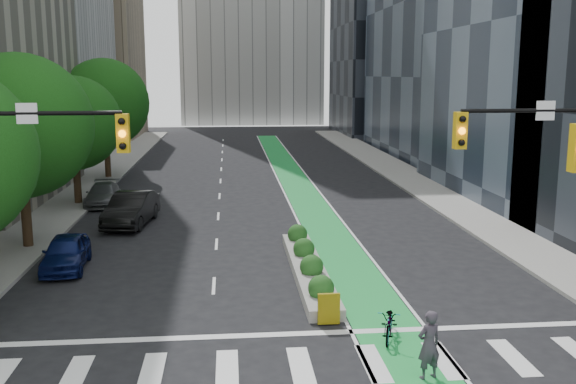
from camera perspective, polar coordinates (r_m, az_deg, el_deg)
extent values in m
plane|color=black|center=(18.97, 0.80, -13.93)|extent=(160.00, 160.00, 0.00)
cube|color=gray|center=(44.02, -18.29, -0.23)|extent=(3.60, 90.00, 0.15)
cube|color=gray|center=(45.01, 12.43, 0.28)|extent=(3.60, 90.00, 0.15)
cube|color=green|center=(48.07, 0.55, 1.09)|extent=(2.20, 70.00, 0.01)
cube|color=tan|center=(85.29, -18.11, 13.43)|extent=(14.00, 16.00, 26.00)
cube|color=black|center=(88.15, 9.34, 14.33)|extent=(14.00, 18.00, 28.00)
cylinder|color=black|center=(31.03, -22.37, -0.19)|extent=(0.44, 0.44, 5.04)
sphere|color=#16460F|center=(30.66, -22.76, 5.43)|extent=(6.40, 6.40, 6.40)
cylinder|color=black|center=(40.61, -18.29, 2.01)|extent=(0.44, 0.44, 4.48)
sphere|color=#16460F|center=(40.33, -18.51, 5.84)|extent=(5.60, 5.60, 5.60)
cylinder|color=black|center=(50.29, -15.81, 4.06)|extent=(0.44, 0.44, 5.15)
sphere|color=#16460F|center=(50.06, -15.99, 7.62)|extent=(6.60, 6.60, 6.60)
cylinder|color=black|center=(18.57, -22.99, 6.45)|extent=(5.50, 0.12, 0.12)
cube|color=gold|center=(17.97, -14.45, 5.08)|extent=(0.34, 0.28, 1.05)
sphere|color=orange|center=(17.81, -14.53, 5.03)|extent=(0.20, 0.20, 0.20)
cube|color=white|center=(18.46, -22.20, 6.49)|extent=(0.55, 0.04, 0.55)
cylinder|color=black|center=(20.00, 22.58, 6.71)|extent=(5.50, 0.12, 0.12)
cube|color=gold|center=(18.92, 15.05, 5.30)|extent=(0.34, 0.28, 1.05)
sphere|color=orange|center=(18.77, 15.22, 5.26)|extent=(0.20, 0.20, 0.20)
cube|color=white|center=(19.85, 21.92, 6.73)|extent=(0.55, 0.04, 0.55)
cube|color=gray|center=(25.54, 1.82, -6.94)|extent=(1.20, 10.00, 0.40)
cube|color=yellow|center=(20.55, 3.65, -10.31)|extent=(0.70, 0.12, 1.00)
sphere|color=#194C19|center=(22.10, 2.96, -8.52)|extent=(0.90, 0.90, 0.90)
sphere|color=#194C19|center=(24.45, 2.11, -6.63)|extent=(0.90, 0.90, 0.90)
sphere|color=#194C19|center=(26.84, 1.42, -5.07)|extent=(0.90, 0.90, 0.90)
sphere|color=#194C19|center=(29.24, 0.85, -3.76)|extent=(0.90, 0.90, 0.90)
imported|color=gray|center=(19.82, 9.02, -11.40)|extent=(1.20, 1.99, 0.99)
imported|color=#39323C|center=(17.43, 12.42, -13.13)|extent=(0.78, 0.63, 1.86)
imported|color=#0C174C|center=(27.66, -19.14, -5.09)|extent=(1.91, 4.17, 1.39)
imported|color=black|center=(34.62, -13.76, -1.47)|extent=(2.50, 5.40, 1.71)
imported|color=#4E5053|center=(40.41, -16.14, -0.20)|extent=(2.01, 4.55, 1.30)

